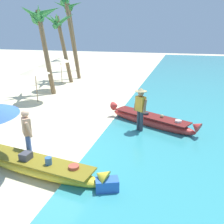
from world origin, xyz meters
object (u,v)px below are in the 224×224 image
(person_tourist_customer, at_px, (27,132))
(palm_tree_tall_inland, at_px, (70,16))
(person_vendor_hatted, at_px, (140,107))
(palm_tree_leaning_seaward, at_px, (67,8))
(boat_yellow_foreground, at_px, (35,166))
(boat_red_midground, at_px, (151,120))
(palm_tree_far_behind, at_px, (60,28))
(palm_tree_mid_cluster, at_px, (41,23))
(cooler_box, at_px, (107,186))

(person_tourist_customer, bearing_deg, palm_tree_tall_inland, 110.32)
(person_vendor_hatted, height_order, palm_tree_leaning_seaward, palm_tree_leaning_seaward)
(boat_yellow_foreground, distance_m, palm_tree_tall_inland, 19.70)
(boat_red_midground, distance_m, palm_tree_far_behind, 11.57)
(palm_tree_mid_cluster, relative_size, palm_tree_far_behind, 1.02)
(palm_tree_mid_cluster, bearing_deg, cooler_box, -52.50)
(person_vendor_hatted, bearing_deg, palm_tree_far_behind, 131.74)
(boat_red_midground, distance_m, cooler_box, 4.72)
(boat_red_midground, relative_size, palm_tree_leaning_seaward, 0.57)
(person_vendor_hatted, bearing_deg, boat_yellow_foreground, -122.33)
(boat_yellow_foreground, distance_m, cooler_box, 2.19)
(palm_tree_tall_inland, bearing_deg, palm_tree_leaning_seaward, -68.06)
(boat_red_midground, xyz_separation_m, person_tourist_customer, (-3.28, -3.68, 0.62))
(palm_tree_far_behind, bearing_deg, cooler_box, -59.13)
(palm_tree_tall_inland, height_order, cooler_box, palm_tree_tall_inland)
(palm_tree_tall_inland, relative_size, palm_tree_far_behind, 1.28)
(person_vendor_hatted, bearing_deg, palm_tree_mid_cluster, 145.01)
(boat_yellow_foreground, bearing_deg, person_tourist_customer, 132.42)
(boat_yellow_foreground, bearing_deg, palm_tree_mid_cluster, 118.18)
(palm_tree_leaning_seaward, relative_size, palm_tree_mid_cluster, 1.32)
(palm_tree_leaning_seaward, relative_size, palm_tree_far_behind, 1.35)
(palm_tree_tall_inland, relative_size, palm_tree_leaning_seaward, 0.95)
(boat_red_midground, bearing_deg, boat_yellow_foreground, -120.80)
(person_vendor_hatted, bearing_deg, cooler_box, -91.86)
(palm_tree_leaning_seaward, height_order, palm_tree_mid_cluster, palm_tree_leaning_seaward)
(boat_red_midground, bearing_deg, person_vendor_hatted, -112.88)
(boat_yellow_foreground, relative_size, boat_red_midground, 1.13)
(boat_red_midground, bearing_deg, person_tourist_customer, -131.66)
(boat_red_midground, relative_size, palm_tree_mid_cluster, 0.75)
(cooler_box, bearing_deg, palm_tree_tall_inland, 94.55)
(boat_yellow_foreground, height_order, palm_tree_mid_cluster, palm_tree_mid_cluster)
(palm_tree_mid_cluster, bearing_deg, person_tourist_customer, -63.41)
(boat_red_midground, bearing_deg, palm_tree_mid_cluster, 150.71)
(person_vendor_hatted, relative_size, palm_tree_tall_inland, 0.27)
(person_tourist_customer, xyz_separation_m, cooler_box, (2.83, -1.01, -0.69))
(cooler_box, bearing_deg, boat_yellow_foreground, 149.91)
(boat_yellow_foreground, relative_size, person_tourist_customer, 2.86)
(person_tourist_customer, distance_m, palm_tree_mid_cluster, 9.22)
(boat_yellow_foreground, distance_m, person_vendor_hatted, 4.38)
(person_vendor_hatted, distance_m, cooler_box, 4.02)
(boat_yellow_foreground, xyz_separation_m, cooler_box, (2.17, -0.30, -0.04))
(person_tourist_customer, height_order, cooler_box, person_tourist_customer)
(person_vendor_hatted, height_order, palm_tree_mid_cluster, palm_tree_mid_cluster)
(boat_yellow_foreground, relative_size, cooler_box, 8.12)
(person_tourist_customer, distance_m, palm_tree_tall_inland, 18.67)
(palm_tree_far_behind, xyz_separation_m, cooler_box, (7.38, -12.35, -3.80))
(boat_yellow_foreground, height_order, person_vendor_hatted, person_vendor_hatted)
(palm_tree_tall_inland, xyz_separation_m, cooler_box, (9.14, -18.06, -4.94))
(palm_tree_leaning_seaward, xyz_separation_m, palm_tree_far_behind, (0.13, -1.66, -1.50))
(boat_yellow_foreground, distance_m, palm_tree_far_behind, 13.66)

